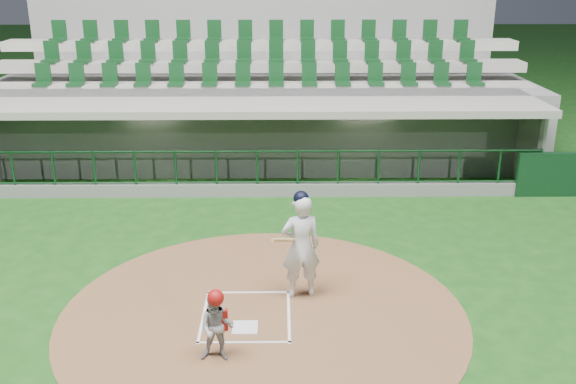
# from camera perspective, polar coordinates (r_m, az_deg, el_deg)

# --- Properties ---
(ground) EXTENTS (120.00, 120.00, 0.00)m
(ground) POSITION_cam_1_polar(r_m,az_deg,el_deg) (11.78, -3.66, -10.24)
(ground) COLOR #144112
(ground) RESTS_ON ground
(dirt_circle) EXTENTS (7.20, 7.20, 0.01)m
(dirt_circle) POSITION_cam_1_polar(r_m,az_deg,el_deg) (11.59, -2.20, -10.71)
(dirt_circle) COLOR brown
(dirt_circle) RESTS_ON ground
(home_plate) EXTENTS (0.43, 0.43, 0.02)m
(home_plate) POSITION_cam_1_polar(r_m,az_deg,el_deg) (11.16, -3.84, -11.92)
(home_plate) COLOR silver
(home_plate) RESTS_ON dirt_circle
(batter_box_chalk) EXTENTS (1.55, 1.80, 0.01)m
(batter_box_chalk) POSITION_cam_1_polar(r_m,az_deg,el_deg) (11.51, -3.73, -10.91)
(batter_box_chalk) COLOR white
(batter_box_chalk) RESTS_ON ground
(dugout_structure) EXTENTS (16.40, 3.70, 3.00)m
(dugout_structure) POSITION_cam_1_polar(r_m,az_deg,el_deg) (18.70, -2.61, 4.35)
(dugout_structure) COLOR gray
(dugout_structure) RESTS_ON ground
(seating_deck) EXTENTS (17.00, 6.72, 5.15)m
(seating_deck) POSITION_cam_1_polar(r_m,az_deg,el_deg) (21.59, -2.36, 7.65)
(seating_deck) COLOR slate
(seating_deck) RESTS_ON ground
(batter) EXTENTS (0.94, 0.95, 2.07)m
(batter) POSITION_cam_1_polar(r_m,az_deg,el_deg) (11.69, 1.14, -4.74)
(batter) COLOR silver
(batter) RESTS_ON dirt_circle
(catcher) EXTENTS (0.57, 0.46, 1.21)m
(catcher) POSITION_cam_1_polar(r_m,az_deg,el_deg) (10.12, -6.35, -11.70)
(catcher) COLOR gray
(catcher) RESTS_ON dirt_circle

